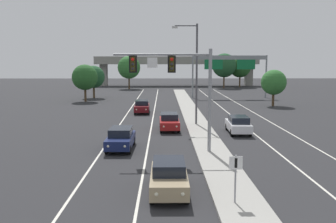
{
  "coord_description": "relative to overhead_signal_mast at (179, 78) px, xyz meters",
  "views": [
    {
      "loc": [
        -3.52,
        -10.8,
        6.52
      ],
      "look_at": [
        -3.2,
        13.74,
        3.2
      ],
      "focal_mm": 40.11,
      "sensor_mm": 36.0,
      "label": 1
    }
  ],
  "objects": [
    {
      "name": "highway_sign_gantry",
      "position": [
        10.6,
        40.2,
        0.85
      ],
      "size": [
        13.28,
        0.42,
        7.5
      ],
      "color": "gray",
      "rests_on": "ground"
    },
    {
      "name": "car_oncoming_navy",
      "position": [
        -4.28,
        1.34,
        -4.49
      ],
      "size": [
        1.9,
        4.5,
        1.58
      ],
      "color": "#141E4C",
      "rests_on": "ground"
    },
    {
      "name": "edge_stripe_right",
      "position": [
        10.4,
        9.74,
        -5.31
      ],
      "size": [
        0.14,
        100.0,
        0.01
      ],
      "primitive_type": "cube",
      "color": "silver",
      "rests_on": "ground"
    },
    {
      "name": "median_sign_post",
      "position": [
        2.12,
        -9.81,
        -3.72
      ],
      "size": [
        0.6,
        0.1,
        2.2
      ],
      "color": "gray",
      "rests_on": "median_island"
    },
    {
      "name": "car_oncoming_darkred",
      "position": [
        -3.79,
        20.84,
        -4.49
      ],
      "size": [
        1.87,
        4.49,
        1.58
      ],
      "color": "#5B0F14",
      "rests_on": "ground"
    },
    {
      "name": "tree_far_left_c",
      "position": [
        -9.09,
        61.98,
        -0.31
      ],
      "size": [
        5.29,
        5.29,
        7.65
      ],
      "color": "#4C3823",
      "rests_on": "ground"
    },
    {
      "name": "car_receding_white",
      "position": [
        5.68,
        7.32,
        -4.49
      ],
      "size": [
        1.92,
        4.51,
        1.58
      ],
      "color": "silver",
      "rests_on": "ground"
    },
    {
      "name": "lane_stripe_oncoming_center",
      "position": [
        -2.3,
        9.74,
        -5.31
      ],
      "size": [
        0.14,
        100.0,
        0.01
      ],
      "primitive_type": "cube",
      "color": "silver",
      "rests_on": "ground"
    },
    {
      "name": "tree_far_left_b",
      "position": [
        -13.38,
        40.29,
        -1.6
      ],
      "size": [
        3.94,
        3.94,
        5.69
      ],
      "color": "#4C3823",
      "rests_on": "ground"
    },
    {
      "name": "tree_far_right_c",
      "position": [
        14.87,
        27.97,
        -1.88
      ],
      "size": [
        3.64,
        3.64,
        5.27
      ],
      "color": "#4C3823",
      "rests_on": "ground"
    },
    {
      "name": "lane_stripe_receding_center",
      "position": [
        7.1,
        9.74,
        -5.31
      ],
      "size": [
        0.14,
        100.0,
        0.01
      ],
      "primitive_type": "cube",
      "color": "silver",
      "rests_on": "ground"
    },
    {
      "name": "tree_far_left_a",
      "position": [
        -13.71,
        34.53,
        -1.42
      ],
      "size": [
        4.12,
        4.12,
        5.96
      ],
      "color": "#4C3823",
      "rests_on": "ground"
    },
    {
      "name": "median_island",
      "position": [
        2.4,
        2.74,
        -5.24
      ],
      "size": [
        2.4,
        110.0,
        0.15
      ],
      "primitive_type": "cube",
      "color": "#9E9B93",
      "rests_on": "ground"
    },
    {
      "name": "overpass_bridge",
      "position": [
        2.4,
        73.44,
        0.47
      ],
      "size": [
        42.4,
        6.4,
        7.65
      ],
      "color": "gray",
      "rests_on": "ground"
    },
    {
      "name": "street_lamp_median",
      "position": [
        2.01,
        11.56,
        0.48
      ],
      "size": [
        2.58,
        0.28,
        10.0
      ],
      "color": "#4C4C51",
      "rests_on": "median_island"
    },
    {
      "name": "tree_far_right_b",
      "position": [
        17.96,
        67.15,
        -0.25
      ],
      "size": [
        5.36,
        5.36,
        7.75
      ],
      "color": "#4C3823",
      "rests_on": "ground"
    },
    {
      "name": "overhead_signal_mast",
      "position": [
        0.0,
        0.0,
        0.0
      ],
      "size": [
        6.81,
        0.44,
        7.2
      ],
      "color": "gray",
      "rests_on": "median_island"
    },
    {
      "name": "car_oncoming_red",
      "position": [
        -0.54,
        9.09,
        -4.49
      ],
      "size": [
        1.88,
        4.49,
        1.58
      ],
      "color": "maroon",
      "rests_on": "ground"
    },
    {
      "name": "tree_far_right_a",
      "position": [
        13.53,
        64.26,
        0.12
      ],
      "size": [
        5.74,
        5.74,
        8.31
      ],
      "color": "#4C3823",
      "rests_on": "ground"
    },
    {
      "name": "car_oncoming_tan",
      "position": [
        -0.84,
        -8.01,
        -4.49
      ],
      "size": [
        1.83,
        4.47,
        1.58
      ],
      "color": "tan",
      "rests_on": "ground"
    },
    {
      "name": "edge_stripe_left",
      "position": [
        -5.6,
        9.74,
        -5.31
      ],
      "size": [
        0.14,
        100.0,
        0.01
      ],
      "primitive_type": "cube",
      "color": "silver",
      "rests_on": "ground"
    }
  ]
}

